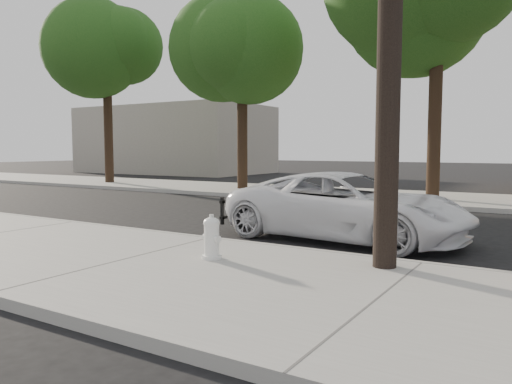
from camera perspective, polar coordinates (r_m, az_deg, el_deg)
ground at (r=11.47m, az=1.10°, el=-4.36°), size 120.00×120.00×0.00m
near_sidewalk at (r=8.12m, az=-14.67°, el=-7.90°), size 90.00×4.40×0.15m
far_sidewalk at (r=19.21m, az=14.10°, el=-0.50°), size 90.00×5.00×0.15m
curb_near at (r=9.73m, az=-5.22°, el=-5.62°), size 90.00×0.12×0.16m
building_far at (r=39.35m, az=-9.28°, el=5.86°), size 14.00×8.00×5.00m
tree_a at (r=26.71m, az=-16.68°, el=14.85°), size 4.65×4.50×9.00m
tree_b at (r=21.66m, az=-1.38°, el=16.41°), size 4.34×4.20×8.45m
police_cruiser at (r=10.32m, az=10.34°, el=-1.61°), size 5.15×2.71×1.38m
fire_hydrant at (r=7.82m, az=-5.09°, el=-5.33°), size 0.35×0.32×0.65m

